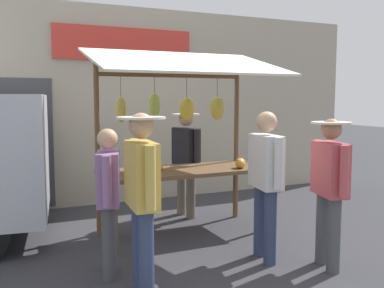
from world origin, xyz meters
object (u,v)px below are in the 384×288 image
vendor_with_sunhat (186,155)px  shopper_in_grey_tee (330,181)px  shopper_with_ponytail (108,193)px  shopper_in_striped_shirt (142,189)px  market_stall (182,121)px  shopper_with_shopping_bag (266,175)px

vendor_with_sunhat → shopper_in_grey_tee: bearing=2.9°
shopper_with_ponytail → shopper_in_striped_shirt: bearing=-148.2°
market_stall → shopper_in_grey_tee: bearing=117.3°
market_stall → shopper_in_grey_tee: size_ratio=1.54×
shopper_in_grey_tee → shopper_with_ponytail: bearing=85.9°
vendor_with_sunhat → shopper_in_striped_shirt: 2.79m
market_stall → shopper_in_grey_tee: (-0.94, 1.82, -0.58)m
shopper_with_ponytail → shopper_in_grey_tee: bearing=-93.0°
market_stall → shopper_with_ponytail: market_stall is taller
vendor_with_sunhat → shopper_in_striped_shirt: bearing=-41.3°
shopper_in_grey_tee → shopper_with_ponytail: shopper_in_grey_tee is taller
market_stall → shopper_with_shopping_bag: bearing=108.4°
market_stall → vendor_with_sunhat: (-0.38, -0.72, -0.57)m
shopper_with_shopping_bag → shopper_with_ponytail: bearing=89.8°
vendor_with_sunhat → shopper_in_striped_shirt: size_ratio=0.96×
shopper_with_ponytail → shopper_in_striped_shirt: 0.63m
market_stall → shopper_in_striped_shirt: size_ratio=1.46×
shopper_with_ponytail → vendor_with_sunhat: bearing=-26.6°
shopper_with_shopping_bag → shopper_in_striped_shirt: shopper_in_striped_shirt is taller
shopper_with_shopping_bag → shopper_with_ponytail: shopper_with_shopping_bag is taller
market_stall → shopper_with_ponytail: size_ratio=1.63×
market_stall → shopper_in_striped_shirt: 2.05m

